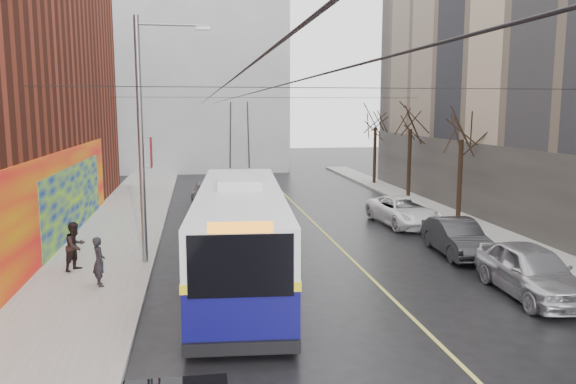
{
  "coord_description": "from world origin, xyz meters",
  "views": [
    {
      "loc": [
        -4.33,
        -10.79,
        5.79
      ],
      "look_at": [
        -0.73,
        11.22,
        2.45
      ],
      "focal_mm": 35.0,
      "sensor_mm": 36.0,
      "label": 1
    }
  ],
  "objects_px": {
    "parked_car_a": "(532,271)",
    "parked_car_b": "(457,237)",
    "tree_mid": "(411,117)",
    "pedestrian_b": "(75,246)",
    "parked_car_c": "(404,211)",
    "tree_near": "(462,124)",
    "trolleybus": "(241,232)",
    "tree_far": "(376,117)",
    "streetlight_pole": "(145,135)",
    "pedestrian_a": "(99,261)"
  },
  "relations": [
    {
      "from": "parked_car_a",
      "to": "parked_car_b",
      "type": "relative_size",
      "value": 1.11
    },
    {
      "from": "tree_mid",
      "to": "pedestrian_b",
      "type": "distance_m",
      "value": 22.72
    },
    {
      "from": "parked_car_c",
      "to": "parked_car_a",
      "type": "bearing_deg",
      "value": -94.84
    },
    {
      "from": "tree_mid",
      "to": "parked_car_c",
      "type": "distance_m",
      "value": 9.42
    },
    {
      "from": "tree_near",
      "to": "pedestrian_b",
      "type": "relative_size",
      "value": 3.71
    },
    {
      "from": "trolleybus",
      "to": "parked_car_c",
      "type": "bearing_deg",
      "value": 46.01
    },
    {
      "from": "tree_far",
      "to": "parked_car_b",
      "type": "bearing_deg",
      "value": -98.92
    },
    {
      "from": "parked_car_c",
      "to": "streetlight_pole",
      "type": "bearing_deg",
      "value": -160.61
    },
    {
      "from": "pedestrian_b",
      "to": "trolleybus",
      "type": "bearing_deg",
      "value": -74.61
    },
    {
      "from": "tree_mid",
      "to": "trolleybus",
      "type": "xyz_separation_m",
      "value": [
        -11.94,
        -15.36,
        -3.57
      ]
    },
    {
      "from": "parked_car_c",
      "to": "pedestrian_a",
      "type": "xyz_separation_m",
      "value": [
        -13.29,
        -8.1,
        0.25
      ]
    },
    {
      "from": "tree_near",
      "to": "pedestrian_b",
      "type": "bearing_deg",
      "value": -159.04
    },
    {
      "from": "tree_far",
      "to": "pedestrian_b",
      "type": "xyz_separation_m",
      "value": [
        -17.6,
        -20.74,
        -4.13
      ]
    },
    {
      "from": "tree_mid",
      "to": "parked_car_b",
      "type": "relative_size",
      "value": 1.55
    },
    {
      "from": "tree_far",
      "to": "parked_car_c",
      "type": "bearing_deg",
      "value": -102.36
    },
    {
      "from": "streetlight_pole",
      "to": "parked_car_c",
      "type": "height_order",
      "value": "streetlight_pole"
    },
    {
      "from": "tree_mid",
      "to": "trolleybus",
      "type": "bearing_deg",
      "value": -127.84
    },
    {
      "from": "tree_far",
      "to": "parked_car_a",
      "type": "xyz_separation_m",
      "value": [
        -3.18,
        -25.43,
        -4.33
      ]
    },
    {
      "from": "parked_car_b",
      "to": "pedestrian_a",
      "type": "height_order",
      "value": "pedestrian_a"
    },
    {
      "from": "tree_near",
      "to": "parked_car_b",
      "type": "height_order",
      "value": "tree_near"
    },
    {
      "from": "tree_mid",
      "to": "parked_car_c",
      "type": "height_order",
      "value": "tree_mid"
    },
    {
      "from": "parked_car_b",
      "to": "pedestrian_a",
      "type": "bearing_deg",
      "value": -166.28
    },
    {
      "from": "streetlight_pole",
      "to": "pedestrian_b",
      "type": "bearing_deg",
      "value": -163.24
    },
    {
      "from": "pedestrian_a",
      "to": "pedestrian_b",
      "type": "distance_m",
      "value": 2.25
    },
    {
      "from": "parked_car_b",
      "to": "parked_car_c",
      "type": "distance_m",
      "value": 5.8
    },
    {
      "from": "trolleybus",
      "to": "pedestrian_a",
      "type": "height_order",
      "value": "trolleybus"
    },
    {
      "from": "streetlight_pole",
      "to": "parked_car_c",
      "type": "relative_size",
      "value": 1.78
    },
    {
      "from": "streetlight_pole",
      "to": "pedestrian_b",
      "type": "relative_size",
      "value": 5.21
    },
    {
      "from": "pedestrian_b",
      "to": "streetlight_pole",
      "type": "bearing_deg",
      "value": -41.85
    },
    {
      "from": "streetlight_pole",
      "to": "parked_car_a",
      "type": "distance_m",
      "value": 13.74
    },
    {
      "from": "parked_car_a",
      "to": "pedestrian_a",
      "type": "xyz_separation_m",
      "value": [
        -13.31,
        2.74,
        0.14
      ]
    },
    {
      "from": "tree_mid",
      "to": "trolleybus",
      "type": "height_order",
      "value": "tree_mid"
    },
    {
      "from": "parked_car_a",
      "to": "parked_car_c",
      "type": "xyz_separation_m",
      "value": [
        -0.02,
        10.83,
        -0.11
      ]
    },
    {
      "from": "streetlight_pole",
      "to": "tree_near",
      "type": "distance_m",
      "value": 16.28
    },
    {
      "from": "parked_car_b",
      "to": "parked_car_a",
      "type": "bearing_deg",
      "value": -85.82
    },
    {
      "from": "parked_car_b",
      "to": "pedestrian_a",
      "type": "distance_m",
      "value": 13.49
    },
    {
      "from": "tree_far",
      "to": "pedestrian_a",
      "type": "distance_m",
      "value": 28.36
    },
    {
      "from": "trolleybus",
      "to": "pedestrian_b",
      "type": "distance_m",
      "value": 5.93
    },
    {
      "from": "tree_near",
      "to": "trolleybus",
      "type": "relative_size",
      "value": 0.49
    },
    {
      "from": "tree_far",
      "to": "parked_car_b",
      "type": "height_order",
      "value": "tree_far"
    },
    {
      "from": "parked_car_a",
      "to": "pedestrian_a",
      "type": "relative_size",
      "value": 2.98
    },
    {
      "from": "parked_car_c",
      "to": "trolleybus",
      "type": "bearing_deg",
      "value": -143.32
    },
    {
      "from": "pedestrian_b",
      "to": "tree_mid",
      "type": "bearing_deg",
      "value": -20.63
    },
    {
      "from": "parked_car_b",
      "to": "pedestrian_a",
      "type": "relative_size",
      "value": 2.69
    },
    {
      "from": "tree_near",
      "to": "parked_car_a",
      "type": "distance_m",
      "value": 12.57
    },
    {
      "from": "trolleybus",
      "to": "parked_car_b",
      "type": "relative_size",
      "value": 3.01
    },
    {
      "from": "parked_car_b",
      "to": "parked_car_c",
      "type": "relative_size",
      "value": 0.85
    },
    {
      "from": "trolleybus",
      "to": "parked_car_c",
      "type": "xyz_separation_m",
      "value": [
        8.74,
        7.77,
        -0.98
      ]
    },
    {
      "from": "tree_near",
      "to": "parked_car_a",
      "type": "height_order",
      "value": "tree_near"
    },
    {
      "from": "tree_mid",
      "to": "pedestrian_a",
      "type": "height_order",
      "value": "tree_mid"
    }
  ]
}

